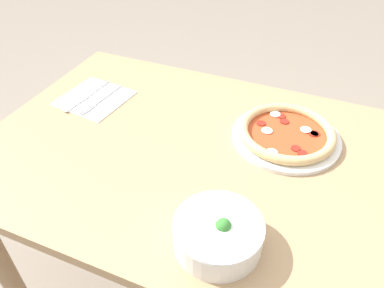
% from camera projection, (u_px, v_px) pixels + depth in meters
% --- Properties ---
extents(dining_table, '(1.24, 0.81, 0.74)m').
position_uv_depth(dining_table, '(207.00, 182.00, 1.07)').
color(dining_table, tan).
rests_on(dining_table, ground_plane).
extents(pizza, '(0.30, 0.30, 0.04)m').
position_uv_depth(pizza, '(286.00, 134.00, 1.03)').
color(pizza, white).
rests_on(pizza, dining_table).
extents(bowl, '(0.18, 0.18, 0.08)m').
position_uv_depth(bowl, '(218.00, 232.00, 0.75)').
color(bowl, white).
rests_on(bowl, dining_table).
extents(napkin, '(0.22, 0.22, 0.00)m').
position_uv_depth(napkin, '(95.00, 98.00, 1.20)').
color(napkin, white).
rests_on(napkin, dining_table).
extents(fork, '(0.03, 0.19, 0.00)m').
position_uv_depth(fork, '(103.00, 99.00, 1.19)').
color(fork, silver).
rests_on(fork, napkin).
extents(knife, '(0.03, 0.21, 0.01)m').
position_uv_depth(knife, '(90.00, 94.00, 1.21)').
color(knife, silver).
rests_on(knife, napkin).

